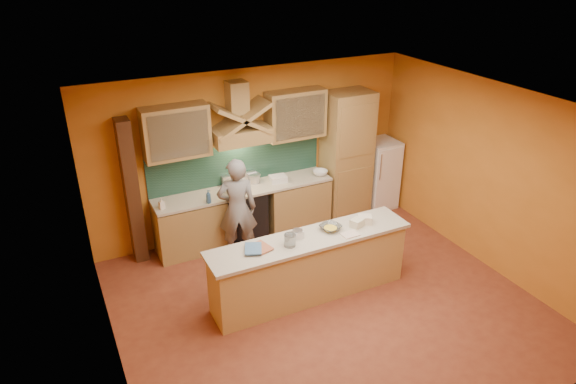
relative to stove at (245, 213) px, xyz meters
name	(u,v)px	position (x,y,z in m)	size (l,w,h in m)	color
floor	(326,304)	(0.30, -2.20, -0.45)	(5.50, 5.00, 0.01)	brown
ceiling	(334,109)	(0.30, -2.20, 2.35)	(5.50, 5.00, 0.01)	white
wall_back	(253,152)	(0.30, 0.30, 0.95)	(5.50, 0.02, 2.80)	#C37426
wall_front	(474,337)	(0.30, -4.70, 0.95)	(5.50, 0.02, 2.80)	#C37426
wall_left	(105,271)	(-2.45, -2.20, 0.95)	(0.02, 5.00, 2.80)	#C37426
wall_right	(489,177)	(3.05, -2.20, 0.95)	(0.02, 5.00, 2.80)	#C37426
base_cabinet_left	(190,227)	(-0.95, 0.00, -0.02)	(1.10, 0.60, 0.86)	#A5824B
base_cabinet_right	(296,203)	(0.95, 0.00, -0.02)	(1.10, 0.60, 0.86)	#A5824B
counter_top	(244,189)	(0.00, 0.00, 0.45)	(3.00, 0.62, 0.04)	#BDB4A0
stove	(245,213)	(0.00, 0.00, 0.00)	(0.60, 0.58, 0.90)	black
backsplash	(237,163)	(0.00, 0.28, 0.80)	(3.00, 0.03, 0.70)	#1B3B31
range_hood	(241,135)	(0.00, 0.05, 1.37)	(0.92, 0.50, 0.24)	#A5824B
hood_chimney	(237,97)	(0.00, 0.15, 1.95)	(0.30, 0.30, 0.50)	#A5824B
upper_cabinet_left	(176,132)	(-1.00, 0.12, 1.55)	(1.00, 0.35, 0.80)	#A5824B
upper_cabinet_right	(295,114)	(1.00, 0.12, 1.55)	(1.00, 0.35, 0.80)	#A5824B
pantry_column	(346,156)	(1.95, 0.00, 0.70)	(0.80, 0.60, 2.30)	#A5824B
fridge	(379,174)	(2.70, 0.00, 0.20)	(0.58, 0.60, 1.30)	white
trim_column_left	(132,192)	(-1.75, 0.15, 0.70)	(0.20, 0.30, 2.30)	#472816
island_body	(310,269)	(0.20, -1.90, -0.01)	(2.80, 0.55, 0.88)	tan
island_top	(310,239)	(0.20, -1.90, 0.47)	(2.90, 0.62, 0.05)	#BDB4A0
person	(237,209)	(-0.31, -0.48, 0.38)	(0.61, 0.40, 1.67)	gray
pot_large	(234,189)	(-0.21, -0.10, 0.54)	(0.23, 0.23, 0.18)	silver
pot_small	(254,180)	(0.23, 0.13, 0.52)	(0.19, 0.19, 0.15)	#BCBBC3
soap_bottle_a	(162,203)	(-1.38, -0.12, 0.56)	(0.08, 0.08, 0.17)	silver
soap_bottle_b	(208,197)	(-0.69, -0.25, 0.58)	(0.08, 0.08, 0.22)	#305884
bowl_back	(320,173)	(1.38, -0.09, 0.51)	(0.26, 0.26, 0.08)	silver
dish_rack	(278,179)	(0.61, -0.01, 0.52)	(0.28, 0.22, 0.10)	white
book_lower	(254,251)	(-0.61, -1.89, 0.51)	(0.22, 0.29, 0.03)	#AB5B3D
book_upper	(245,249)	(-0.72, -1.82, 0.53)	(0.22, 0.30, 0.02)	#456B98
jar_large	(290,240)	(-0.15, -1.97, 0.58)	(0.15, 0.15, 0.17)	silver
jar_small	(290,240)	(-0.13, -1.94, 0.57)	(0.13, 0.13, 0.14)	white
kitchen_scale	(298,234)	(0.04, -1.83, 0.55)	(0.13, 0.13, 0.11)	silver
mixing_bowl	(330,228)	(0.55, -1.84, 0.53)	(0.28, 0.28, 0.07)	silver
cloth	(350,234)	(0.72, -2.08, 0.50)	(0.23, 0.17, 0.02)	beige
grocery_bag_a	(357,223)	(0.93, -1.92, 0.55)	(0.18, 0.14, 0.12)	beige
grocery_bag_b	(365,220)	(1.08, -1.89, 0.55)	(0.19, 0.15, 0.12)	beige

